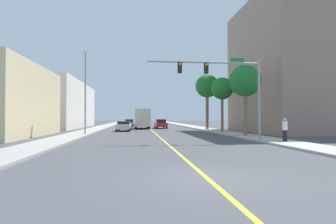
# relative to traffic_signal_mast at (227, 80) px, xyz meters

# --- Properties ---
(ground) EXTENTS (192.00, 192.00, 0.00)m
(ground) POSITION_rel_traffic_signal_mast_xyz_m (-4.81, 29.20, -4.86)
(ground) COLOR #47474C
(sidewalk_left) EXTENTS (2.78, 168.00, 0.15)m
(sidewalk_left) POSITION_rel_traffic_signal_mast_xyz_m (-13.25, 29.20, -4.78)
(sidewalk_left) COLOR #9E9B93
(sidewalk_left) RESTS_ON ground
(sidewalk_right) EXTENTS (2.78, 168.00, 0.15)m
(sidewalk_right) POSITION_rel_traffic_signal_mast_xyz_m (3.63, 29.20, -4.78)
(sidewalk_right) COLOR #B2ADA3
(sidewalk_right) RESTS_ON ground
(lane_marking_center) EXTENTS (0.16, 144.00, 0.01)m
(lane_marking_center) POSITION_rel_traffic_signal_mast_xyz_m (-4.81, 29.20, -4.85)
(lane_marking_center) COLOR yellow
(lane_marking_center) RESTS_ON ground
(building_left_far) EXTENTS (12.47, 26.45, 8.12)m
(building_left_far) POSITION_rel_traffic_signal_mast_xyz_m (-22.79, 32.00, -0.80)
(building_left_far) COLOR silver
(building_left_far) RESTS_ON ground
(building_right_near) EXTENTS (10.58, 16.45, 16.54)m
(building_right_near) POSITION_rel_traffic_signal_mast_xyz_m (12.21, 12.70, 3.41)
(building_right_near) COLOR gray
(building_right_near) RESTS_ON ground
(traffic_signal_mast) EXTENTS (8.97, 0.36, 6.56)m
(traffic_signal_mast) POSITION_rel_traffic_signal_mast_xyz_m (0.00, 0.00, 0.00)
(traffic_signal_mast) COLOR gray
(traffic_signal_mast) RESTS_ON sidewalk_right
(street_lamp) EXTENTS (0.56, 0.28, 8.72)m
(street_lamp) POSITION_rel_traffic_signal_mast_xyz_m (-12.37, 9.10, 0.08)
(street_lamp) COLOR gray
(street_lamp) RESTS_ON sidewalk_left
(palm_near) EXTENTS (3.03, 3.03, 6.78)m
(palm_near) POSITION_rel_traffic_signal_mast_xyz_m (3.35, 4.74, 0.49)
(palm_near) COLOR brown
(palm_near) RESTS_ON sidewalk_right
(palm_mid) EXTENTS (2.68, 2.68, 6.56)m
(palm_mid) POSITION_rel_traffic_signal_mast_xyz_m (3.27, 11.91, 0.43)
(palm_mid) COLOR brown
(palm_mid) RESTS_ON sidewalk_right
(palm_far) EXTENTS (3.38, 3.38, 7.98)m
(palm_far) POSITION_rel_traffic_signal_mast_xyz_m (3.22, 19.08, 1.49)
(palm_far) COLOR brown
(palm_far) RESTS_ON sidewalk_right
(car_gray) EXTENTS (1.87, 3.90, 1.45)m
(car_gray) POSITION_rel_traffic_signal_mast_xyz_m (-8.40, 35.75, -4.12)
(car_gray) COLOR slate
(car_gray) RESTS_ON ground
(car_silver) EXTENTS (1.93, 4.59, 1.36)m
(car_silver) POSITION_rel_traffic_signal_mast_xyz_m (-8.72, 17.73, -4.13)
(car_silver) COLOR #BCBCC1
(car_silver) RESTS_ON ground
(car_red) EXTENTS (1.92, 4.55, 1.53)m
(car_red) POSITION_rel_traffic_signal_mast_xyz_m (-2.98, 26.20, -4.09)
(car_red) COLOR red
(car_red) RESTS_ON ground
(delivery_truck) EXTENTS (2.49, 8.21, 3.20)m
(delivery_truck) POSITION_rel_traffic_signal_mast_xyz_m (-6.07, 25.72, -3.16)
(delivery_truck) COLOR #194799
(delivery_truck) RESTS_ON ground
(pedestrian) EXTENTS (0.38, 0.38, 1.68)m
(pedestrian) POSITION_rel_traffic_signal_mast_xyz_m (3.80, -1.78, -3.87)
(pedestrian) COLOR black
(pedestrian) RESTS_ON sidewalk_right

